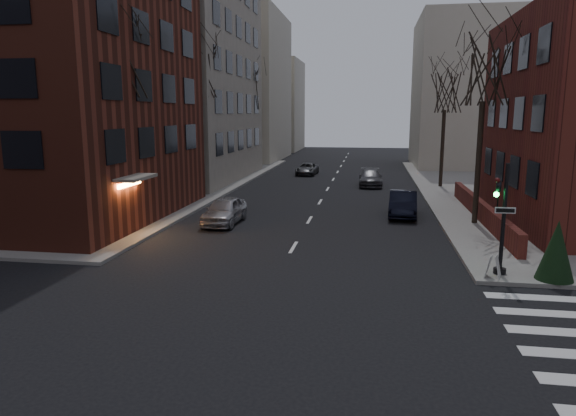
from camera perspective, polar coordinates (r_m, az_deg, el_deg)
The scene contains 21 objects.
ground at distance 11.89m, azimuth -8.56°, elevation -19.19°, with size 160.00×160.00×0.00m, color black.
building_left_brick at distance 32.47m, azimuth -27.20°, elevation 14.92°, with size 15.00×15.00×18.00m, color maroon.
building_left_tan at distance 48.95m, azimuth -16.43°, elevation 19.66°, with size 18.00×18.00×28.00m, color gray.
low_wall_right at distance 29.89m, azimuth 20.64°, elevation -0.23°, with size 0.35×16.00×1.00m, color #5A211A.
building_distant_la at distance 67.41m, azimuth -6.75°, elevation 13.10°, with size 14.00×16.00×18.00m, color #BBB19E.
building_distant_ra at distance 60.98m, azimuth 20.71°, elevation 11.85°, with size 14.00×14.00×16.00m, color #BBB19E.
building_distant_lb at distance 83.42m, azimuth -2.12°, elevation 11.28°, with size 10.00×12.00×14.00m, color #BBB19E.
traffic_signal at distance 19.77m, azimuth 22.61°, elevation -1.86°, with size 0.76×0.44×4.00m.
tree_left_a at distance 26.82m, azimuth -18.33°, elevation 15.57°, with size 4.18×4.18×10.26m.
tree_left_b at distance 37.91m, azimuth -9.77°, elevation 14.97°, with size 4.40×4.40×10.80m.
tree_left_c at distance 51.30m, azimuth -4.57°, elevation 12.89°, with size 3.96×3.96×9.72m.
tree_right_a at distance 28.43m, azimuth 21.01°, elevation 14.19°, with size 3.96×3.96×9.72m.
tree_right_b at distance 42.21m, azimuth 17.09°, elevation 12.39°, with size 3.74×3.74×9.18m.
streetlamp_near at distance 33.85m, azimuth -10.75°, elevation 7.57°, with size 0.36×0.36×6.28m.
streetlamp_far at distance 53.09m, azimuth -3.36°, elevation 8.73°, with size 0.36×0.36×6.28m.
parked_sedan at distance 30.26m, azimuth 12.66°, elevation 0.46°, with size 1.52×4.37×1.44m, color black.
car_lane_silver at distance 27.70m, azimuth -7.07°, elevation -0.29°, with size 1.69×4.20×1.43m, color #A1A1A7.
car_lane_gray at distance 42.43m, azimuth 9.15°, elevation 3.33°, with size 1.85×4.55×1.32m, color #39393D.
car_lane_far at distance 49.68m, azimuth 2.14°, elevation 4.36°, with size 1.84×4.00×1.11m, color #3D3E42.
sandwich_board at distance 19.56m, azimuth 21.85°, elevation -6.03°, with size 0.36×0.50×0.81m, color silver.
evergreen_shrub at distance 20.04m, azimuth 27.67°, elevation -4.18°, with size 1.27×1.27×2.11m, color black.
Camera 1 is at (3.28, -9.81, 5.87)m, focal length 32.00 mm.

